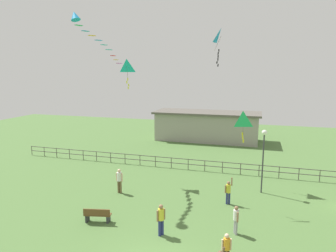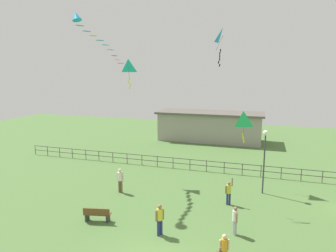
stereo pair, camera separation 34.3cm
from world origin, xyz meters
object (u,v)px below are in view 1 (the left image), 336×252
object	(u,v)px
person_3	(228,191)
kite_2	(127,67)
person_5	(236,218)
streamer_kite	(79,20)
kite_0	(243,120)
kite_1	(221,38)
lamppost	(264,147)
person_4	(161,218)
park_bench	(97,215)
person_2	(226,247)
person_0	(119,179)

from	to	relation	value
person_3	kite_2	world-z (taller)	kite_2
person_5	kite_2	xyz separation A→B (m)	(-8.84, 6.46, 7.80)
streamer_kite	person_3	bearing A→B (deg)	5.12
kite_0	kite_1	size ratio (longest dim) A/B	0.69
kite_1	streamer_kite	bearing A→B (deg)	-145.05
lamppost	streamer_kite	xyz separation A→B (m)	(-11.67, -3.44, 8.29)
person_4	person_3	bearing A→B (deg)	58.46
lamppost	kite_0	distance (m)	3.56
lamppost	kite_2	size ratio (longest dim) A/B	1.98
lamppost	kite_2	xyz separation A→B (m)	(-10.16, 0.34, 5.44)
person_3	park_bench	bearing A→B (deg)	-146.12
person_3	kite_0	xyz separation A→B (m)	(0.69, 0.14, 4.56)
park_bench	person_2	world-z (taller)	person_2
person_0	person_5	xyz separation A→B (m)	(8.14, -3.24, -0.11)
streamer_kite	person_4	bearing A→B (deg)	-30.36
person_4	lamppost	bearing A→B (deg)	55.91
kite_0	person_2	bearing A→B (deg)	-91.49
person_4	kite_1	xyz separation A→B (m)	(1.58, 9.70, 9.86)
streamer_kite	person_0	bearing A→B (deg)	13.99
kite_0	person_3	bearing A→B (deg)	-168.79
kite_2	streamer_kite	bearing A→B (deg)	-111.82
person_2	kite_2	distance (m)	14.87
kite_2	person_2	bearing A→B (deg)	-46.91
person_5	streamer_kite	bearing A→B (deg)	165.44
kite_0	kite_2	world-z (taller)	kite_2
streamer_kite	park_bench	bearing A→B (deg)	-51.77
kite_0	kite_1	world-z (taller)	kite_1
park_bench	kite_1	world-z (taller)	kite_1
kite_0	person_5	bearing A→B (deg)	-89.47
park_bench	person_0	world-z (taller)	person_0
person_2	streamer_kite	xyz separation A→B (m)	(-10.15, 5.46, 10.68)
park_bench	kite_0	bearing A→B (deg)	32.11
person_3	kite_1	world-z (taller)	kite_1
person_3	kite_1	distance (m)	11.17
kite_0	kite_1	distance (m)	7.48
kite_0	streamer_kite	world-z (taller)	streamer_kite
lamppost	person_3	distance (m)	4.04
person_3	kite_2	distance (m)	11.62
person_0	lamppost	bearing A→B (deg)	16.96
kite_2	person_4	bearing A→B (deg)	-56.03
park_bench	person_3	bearing A→B (deg)	33.88
person_3	person_4	size ratio (longest dim) A/B	1.06
lamppost	kite_0	xyz separation A→B (m)	(-1.36, -2.44, 2.21)
person_3	streamer_kite	size ratio (longest dim) A/B	0.38
person_2	kite_0	bearing A→B (deg)	88.51
person_0	person_4	distance (m)	6.33
kite_1	person_3	bearing A→B (deg)	-74.62
lamppost	person_5	bearing A→B (deg)	-102.18
person_4	person_0	bearing A→B (deg)	135.04
person_2	kite_1	distance (m)	15.14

